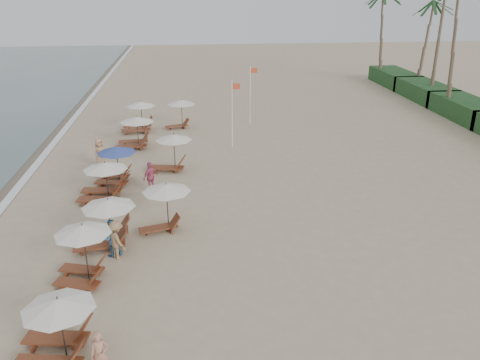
{
  "coord_description": "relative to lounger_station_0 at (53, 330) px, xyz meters",
  "views": [
    {
      "loc": [
        -1.55,
        -15.99,
        10.59
      ],
      "look_at": [
        1.0,
        6.92,
        1.3
      ],
      "focal_mm": 36.32,
      "sensor_mm": 36.0,
      "label": 1
    }
  ],
  "objects": [
    {
      "name": "flag_pole_near",
      "position": [
        7.33,
        20.1,
        1.57
      ],
      "size": [
        0.59,
        0.08,
        4.66
      ],
      "color": "silver",
      "rests_on": "ground"
    },
    {
      "name": "lounger_station_5",
      "position": [
        0.52,
        20.78,
        0.08
      ],
      "size": [
        2.72,
        2.38,
        2.16
      ],
      "color": "brown",
      "rests_on": "ground"
    },
    {
      "name": "lounger_station_4",
      "position": [
        -0.01,
        14.18,
        0.12
      ],
      "size": [
        2.52,
        2.22,
        2.17
      ],
      "color": "brown",
      "rests_on": "ground"
    },
    {
      "name": "flag_pole_far",
      "position": [
        9.37,
        26.11,
        1.59
      ],
      "size": [
        0.6,
        0.08,
        4.7
      ],
      "color": "silver",
      "rests_on": "ground"
    },
    {
      "name": "beachgoer_far_b",
      "position": [
        -1.28,
        17.07,
        -0.11
      ],
      "size": [
        0.99,
        1.04,
        1.79
      ],
      "primitive_type": "imported",
      "rotation": [
        0.0,
        0.0,
        0.91
      ],
      "color": "tan",
      "rests_on": "ground"
    },
    {
      "name": "beachgoer_far_a",
      "position": [
        2.11,
        12.73,
        -0.16
      ],
      "size": [
        0.99,
        1.01,
        1.71
      ],
      "primitive_type": "imported",
      "rotation": [
        0.0,
        0.0,
        3.95
      ],
      "color": "#BB4A6B",
      "rests_on": "ground"
    },
    {
      "name": "inland_station_0",
      "position": [
        3.0,
        8.05,
        0.46
      ],
      "size": [
        2.57,
        2.24,
        2.22
      ],
      "color": "brown",
      "rests_on": "ground"
    },
    {
      "name": "beachgoer_mid_a",
      "position": [
        0.9,
        5.95,
        -0.18
      ],
      "size": [
        1.0,
        0.92,
        1.65
      ],
      "primitive_type": "imported",
      "rotation": [
        0.0,
        0.0,
        3.61
      ],
      "color": "teal",
      "rests_on": "ground"
    },
    {
      "name": "lounger_station_2",
      "position": [
        0.44,
        7.0,
        -0.01
      ],
      "size": [
        2.81,
        2.32,
        2.11
      ],
      "color": "brown",
      "rests_on": "ground"
    },
    {
      "name": "lounger_station_3",
      "position": [
        -0.37,
        11.88,
        -0.02
      ],
      "size": [
        2.77,
        2.31,
        2.05
      ],
      "color": "brown",
      "rests_on": "ground"
    },
    {
      "name": "ground",
      "position": [
        5.79,
        3.69,
        -1.01
      ],
      "size": [
        160.0,
        160.0,
        0.0
      ],
      "primitive_type": "plane",
      "color": "tan",
      "rests_on": "ground"
    },
    {
      "name": "foam_line",
      "position": [
        -5.41,
        13.69,
        -1.0
      ],
      "size": [
        0.5,
        140.0,
        0.02
      ],
      "primitive_type": "cube",
      "color": "white",
      "rests_on": "ground"
    },
    {
      "name": "lounger_station_1",
      "position": [
        0.04,
        4.13,
        0.25
      ],
      "size": [
        2.4,
        2.14,
        2.39
      ],
      "color": "brown",
      "rests_on": "ground"
    },
    {
      "name": "inland_station_1",
      "position": [
        3.1,
        15.86,
        0.28
      ],
      "size": [
        2.87,
        2.24,
        2.22
      ],
      "color": "brown",
      "rests_on": "ground"
    },
    {
      "name": "beachgoer_near",
      "position": [
        1.46,
        -0.88,
        -0.27
      ],
      "size": [
        0.56,
        0.38,
        1.48
      ],
      "primitive_type": "imported",
      "rotation": [
        0.0,
        0.0,
        0.05
      ],
      "color": "tan",
      "rests_on": "ground"
    },
    {
      "name": "beachgoer_mid_b",
      "position": [
        1.14,
        5.71,
        -0.16
      ],
      "size": [
        1.18,
        1.25,
        1.7
      ],
      "primitive_type": "imported",
      "rotation": [
        0.0,
        0.0,
        2.25
      ],
      "color": "#99774E",
      "rests_on": "ground"
    },
    {
      "name": "inland_station_2",
      "position": [
        3.67,
        25.44,
        0.48
      ],
      "size": [
        2.54,
        2.24,
        2.22
      ],
      "color": "brown",
      "rests_on": "ground"
    },
    {
      "name": "lounger_station_6",
      "position": [
        0.43,
        24.79,
        0.02
      ],
      "size": [
        2.76,
        2.29,
        2.33
      ],
      "color": "brown",
      "rests_on": "ground"
    },
    {
      "name": "lounger_station_0",
      "position": [
        0.0,
        0.0,
        0.0
      ],
      "size": [
        2.63,
        2.2,
        2.11
      ],
      "color": "brown",
      "rests_on": "ground"
    }
  ]
}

